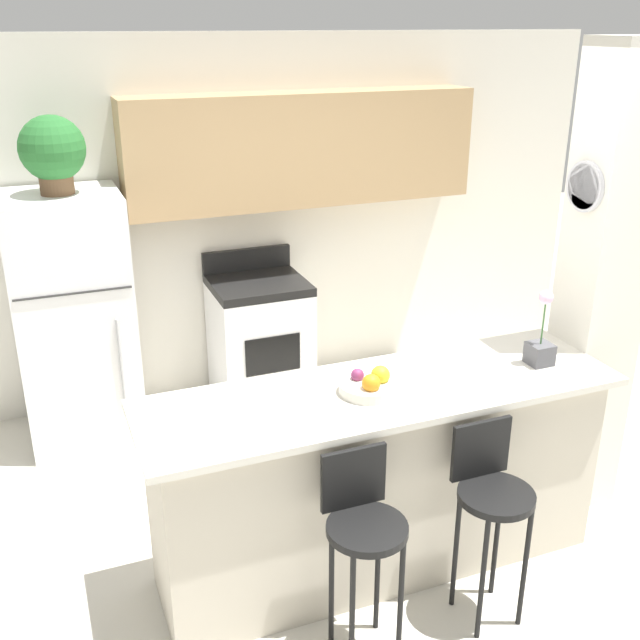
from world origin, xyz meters
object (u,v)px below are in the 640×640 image
potted_plant_on_fridge (53,151)px  fruit_bowl (370,385)px  bar_stool_right (491,496)px  stove_range (260,339)px  refrigerator (75,320)px  orchid_vase (541,343)px  bar_stool_left (363,529)px

potted_plant_on_fridge → fruit_bowl: (1.19, -1.94, -0.85)m
bar_stool_right → stove_range: bearing=97.4°
refrigerator → stove_range: 1.31m
refrigerator → orchid_vase: 2.90m
stove_range → potted_plant_on_fridge: size_ratio=2.29×
stove_range → fruit_bowl: size_ratio=3.90×
refrigerator → stove_range: size_ratio=1.53×
stove_range → bar_stool_left: bearing=-97.1°
bar_stool_right → potted_plant_on_fridge: 3.14m
refrigerator → orchid_vase: (2.11, -1.96, 0.29)m
refrigerator → bar_stool_left: size_ratio=1.71×
stove_range → bar_stool_left: size_ratio=1.11×
bar_stool_right → potted_plant_on_fridge: potted_plant_on_fridge is taller
bar_stool_left → fruit_bowl: fruit_bowl is taller
fruit_bowl → stove_range: bearing=88.0°
refrigerator → bar_stool_right: bearing=-56.9°
bar_stool_left → orchid_vase: (1.17, 0.45, 0.48)m
stove_range → bar_stool_left: stove_range is taller
stove_range → orchid_vase: (0.86, -2.02, 0.65)m
potted_plant_on_fridge → orchid_vase: bearing=-42.9°
potted_plant_on_fridge → orchid_vase: (2.12, -1.96, -0.78)m
stove_range → potted_plant_on_fridge: potted_plant_on_fridge is taller
refrigerator → bar_stool_right: refrigerator is taller
stove_range → fruit_bowl: bearing=-92.0°
potted_plant_on_fridge → orchid_vase: size_ratio=1.19×
bar_stool_right → potted_plant_on_fridge: bearing=123.1°
bar_stool_right → fruit_bowl: fruit_bowl is taller
bar_stool_left → stove_range: bearing=82.9°
stove_range → bar_stool_right: bearing=-82.6°
bar_stool_left → orchid_vase: orchid_vase is taller
bar_stool_right → fruit_bowl: 0.73m
stove_range → potted_plant_on_fridge: 1.91m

